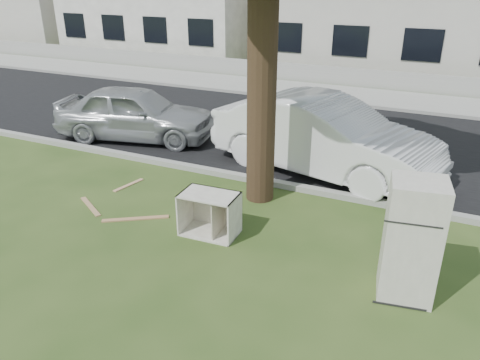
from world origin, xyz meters
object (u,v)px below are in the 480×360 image
at_px(fridge, 411,240).
at_px(cabinet, 210,214).
at_px(car_center, 323,136).
at_px(car_left, 135,113).

bearing_deg(fridge, cabinet, 165.01).
height_order(car_center, car_left, car_center).
height_order(fridge, car_left, fridge).
bearing_deg(car_left, fridge, -130.97).
height_order(fridge, car_center, fridge).
height_order(fridge, cabinet, fridge).
bearing_deg(car_center, car_left, 102.05).
xyz_separation_m(fridge, cabinet, (-3.24, 0.32, -0.49)).
relative_size(fridge, cabinet, 1.80).
distance_m(fridge, car_center, 4.41).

